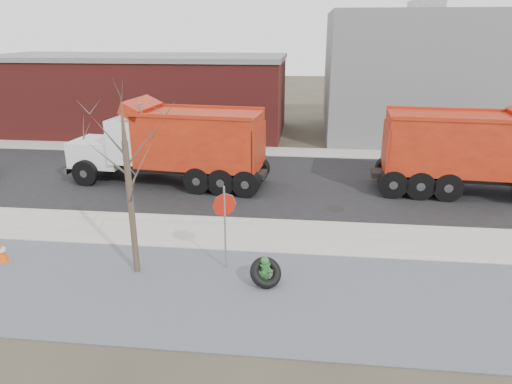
# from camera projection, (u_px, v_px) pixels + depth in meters

# --- Properties ---
(ground) EXTENTS (120.00, 120.00, 0.00)m
(ground) POSITION_uv_depth(u_px,v_px,m) (253.00, 239.00, 15.80)
(ground) COLOR #383328
(ground) RESTS_ON ground
(gravel_verge) EXTENTS (60.00, 5.00, 0.03)m
(gravel_verge) POSITION_uv_depth(u_px,v_px,m) (238.00, 294.00, 12.52)
(gravel_verge) COLOR slate
(gravel_verge) RESTS_ON ground
(sidewalk) EXTENTS (60.00, 2.50, 0.06)m
(sidewalk) POSITION_uv_depth(u_px,v_px,m) (254.00, 235.00, 16.03)
(sidewalk) COLOR #9E9B93
(sidewalk) RESTS_ON ground
(curb) EXTENTS (60.00, 0.15, 0.11)m
(curb) POSITION_uv_depth(u_px,v_px,m) (258.00, 220.00, 17.23)
(curb) COLOR #9E9B93
(curb) RESTS_ON ground
(road) EXTENTS (60.00, 9.40, 0.02)m
(road) POSITION_uv_depth(u_px,v_px,m) (268.00, 182.00, 21.70)
(road) COLOR black
(road) RESTS_ON ground
(far_sidewalk) EXTENTS (60.00, 2.00, 0.06)m
(far_sidewalk) POSITION_uv_depth(u_px,v_px,m) (276.00, 152.00, 27.03)
(far_sidewalk) COLOR #9E9B93
(far_sidewalk) RESTS_ON ground
(building_grey) EXTENTS (12.00, 10.00, 8.00)m
(building_grey) POSITION_uv_depth(u_px,v_px,m) (418.00, 75.00, 30.38)
(building_grey) COLOR slate
(building_grey) RESTS_ON ground
(building_brick) EXTENTS (20.20, 8.20, 5.30)m
(building_brick) POSITION_uv_depth(u_px,v_px,m) (139.00, 93.00, 31.86)
(building_brick) COLOR maroon
(building_brick) RESTS_ON ground
(bare_tree) EXTENTS (3.20, 3.20, 5.20)m
(bare_tree) POSITION_uv_depth(u_px,v_px,m) (127.00, 166.00, 12.59)
(bare_tree) COLOR #382D23
(bare_tree) RESTS_ON ground
(fire_hydrant) EXTENTS (0.49, 0.48, 0.86)m
(fire_hydrant) POSITION_uv_depth(u_px,v_px,m) (265.00, 272.00, 12.90)
(fire_hydrant) COLOR #32772D
(fire_hydrant) RESTS_ON ground
(truck_tire) EXTENTS (1.21, 1.17, 0.85)m
(truck_tire) POSITION_uv_depth(u_px,v_px,m) (266.00, 272.00, 12.83)
(truck_tire) COLOR black
(truck_tire) RESTS_ON ground
(stop_sign) EXTENTS (0.64, 0.38, 2.64)m
(stop_sign) POSITION_uv_depth(u_px,v_px,m) (225.00, 213.00, 13.28)
(stop_sign) COLOR gray
(stop_sign) RESTS_ON ground
(traffic_cone_near) EXTENTS (0.34, 0.34, 0.66)m
(traffic_cone_near) POSITION_uv_depth(u_px,v_px,m) (1.00, 252.00, 14.17)
(traffic_cone_near) COLOR #F94C07
(traffic_cone_near) RESTS_ON ground
(dump_truck_red_a) EXTENTS (9.93, 3.33, 3.93)m
(dump_truck_red_a) POSITION_uv_depth(u_px,v_px,m) (485.00, 150.00, 19.47)
(dump_truck_red_a) COLOR black
(dump_truck_red_a) RESTS_ON ground
(dump_truck_red_b) EXTENTS (9.36, 3.50, 3.87)m
(dump_truck_red_b) POSITION_uv_depth(u_px,v_px,m) (174.00, 143.00, 20.88)
(dump_truck_red_b) COLOR black
(dump_truck_red_b) RESTS_ON ground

